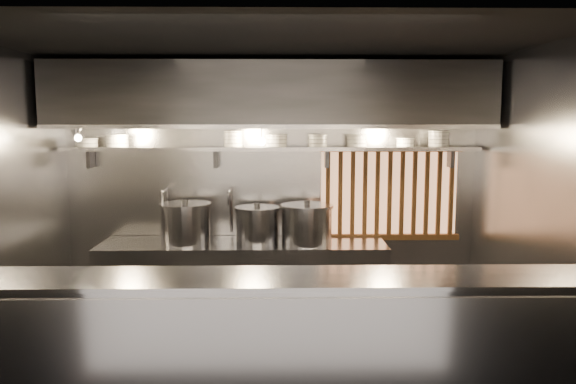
{
  "coord_description": "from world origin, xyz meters",
  "views": [
    {
      "loc": [
        0.08,
        -4.67,
        2.19
      ],
      "look_at": [
        0.17,
        0.55,
        1.51
      ],
      "focal_mm": 35.0,
      "sensor_mm": 36.0,
      "label": 1
    }
  ],
  "objects_px": {
    "stock_pot_mid": "(307,224)",
    "stock_pot_left": "(185,223)",
    "heat_lamp": "(76,132)",
    "stock_pot_right": "(257,224)",
    "pendant_bulb": "(262,141)"
  },
  "relations": [
    {
      "from": "stock_pot_left",
      "to": "stock_pot_mid",
      "type": "bearing_deg",
      "value": -1.18
    },
    {
      "from": "stock_pot_left",
      "to": "stock_pot_mid",
      "type": "relative_size",
      "value": 0.97
    },
    {
      "from": "stock_pot_mid",
      "to": "stock_pot_left",
      "type": "bearing_deg",
      "value": 178.82
    },
    {
      "from": "heat_lamp",
      "to": "stock_pot_left",
      "type": "relative_size",
      "value": 0.49
    },
    {
      "from": "heat_lamp",
      "to": "stock_pot_right",
      "type": "relative_size",
      "value": 0.62
    },
    {
      "from": "heat_lamp",
      "to": "stock_pot_mid",
      "type": "distance_m",
      "value": 2.48
    },
    {
      "from": "pendant_bulb",
      "to": "stock_pot_left",
      "type": "distance_m",
      "value": 1.17
    },
    {
      "from": "pendant_bulb",
      "to": "stock_pot_left",
      "type": "bearing_deg",
      "value": -173.29
    },
    {
      "from": "heat_lamp",
      "to": "pendant_bulb",
      "type": "height_order",
      "value": "heat_lamp"
    },
    {
      "from": "heat_lamp",
      "to": "stock_pot_right",
      "type": "xyz_separation_m",
      "value": [
        1.75,
        0.29,
        -0.98
      ]
    },
    {
      "from": "pendant_bulb",
      "to": "stock_pot_mid",
      "type": "xyz_separation_m",
      "value": [
        0.47,
        -0.12,
        -0.85
      ]
    },
    {
      "from": "stock_pot_right",
      "to": "pendant_bulb",
      "type": "bearing_deg",
      "value": 50.11
    },
    {
      "from": "stock_pot_left",
      "to": "stock_pot_mid",
      "type": "height_order",
      "value": "stock_pot_left"
    },
    {
      "from": "pendant_bulb",
      "to": "stock_pot_left",
      "type": "relative_size",
      "value": 0.26
    },
    {
      "from": "stock_pot_left",
      "to": "stock_pot_mid",
      "type": "distance_m",
      "value": 1.27
    }
  ]
}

